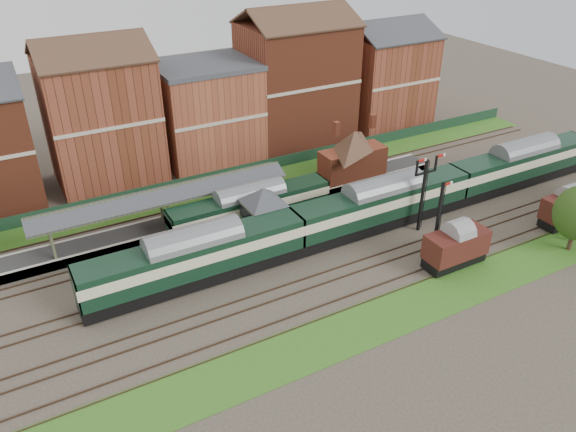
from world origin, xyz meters
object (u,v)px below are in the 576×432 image
dmu_train (383,203)px  platform_railcar (250,207)px  signal_box (264,214)px  semaphore_bracket (423,190)px  goods_van_a (456,246)px

dmu_train → platform_railcar: (-11.99, 6.50, -0.38)m
signal_box → semaphore_bracket: 16.16m
platform_railcar → dmu_train: bearing=-28.5°
semaphore_bracket → goods_van_a: bearing=-101.3°
platform_railcar → goods_van_a: platform_railcar is taller
dmu_train → goods_van_a: dmu_train is taller
semaphore_bracket → platform_railcar: 17.61m
signal_box → platform_railcar: bearing=88.8°
dmu_train → goods_van_a: (1.68, -9.00, -0.64)m
dmu_train → platform_railcar: 13.64m
semaphore_bracket → platform_railcar: (-14.97, 9.00, -2.27)m
goods_van_a → signal_box: bearing=138.3°
semaphore_bracket → platform_railcar: semaphore_bracket is taller
signal_box → dmu_train: signal_box is taller
platform_railcar → goods_van_a: size_ratio=2.88×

